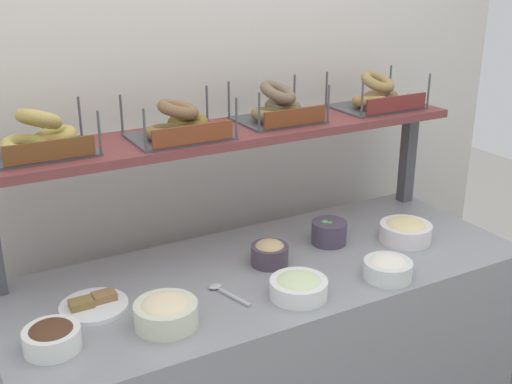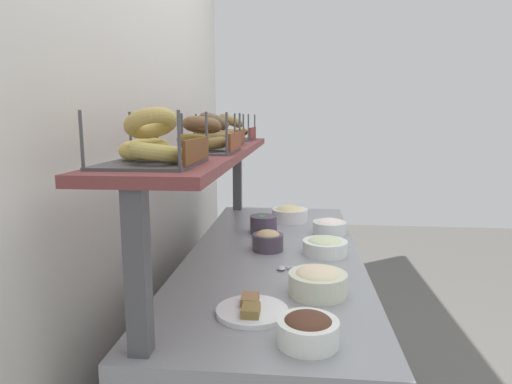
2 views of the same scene
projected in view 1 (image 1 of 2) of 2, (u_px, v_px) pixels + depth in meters
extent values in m
cube|color=silver|center=(200.00, 132.00, 2.49)|extent=(2.99, 0.06, 2.40)
cube|color=gray|center=(269.00, 372.00, 2.31)|extent=(1.79, 0.70, 0.85)
cube|color=#4C4C51|center=(408.00, 156.00, 2.69)|extent=(0.05, 0.05, 0.40)
cube|color=brown|center=(232.00, 132.00, 2.24)|extent=(1.75, 0.32, 0.03)
cylinder|color=white|center=(299.00, 288.00, 1.97)|extent=(0.18, 0.18, 0.06)
ellipsoid|color=beige|center=(299.00, 281.00, 1.97)|extent=(0.14, 0.14, 0.04)
cylinder|color=white|center=(405.00, 232.00, 2.36)|extent=(0.19, 0.19, 0.07)
ellipsoid|color=beige|center=(406.00, 225.00, 2.35)|extent=(0.15, 0.15, 0.05)
cylinder|color=#4A3E53|center=(329.00, 232.00, 2.34)|extent=(0.13, 0.13, 0.08)
sphere|color=#48B256|center=(325.00, 225.00, 2.33)|extent=(0.04, 0.04, 0.04)
sphere|color=#4EA14B|center=(330.00, 226.00, 2.32)|extent=(0.03, 0.03, 0.03)
sphere|color=green|center=(326.00, 224.00, 2.34)|extent=(0.03, 0.03, 0.03)
sphere|color=green|center=(331.00, 225.00, 2.33)|extent=(0.03, 0.03, 0.03)
cylinder|color=white|center=(52.00, 339.00, 1.71)|extent=(0.15, 0.15, 0.06)
ellipsoid|color=#513020|center=(51.00, 331.00, 1.70)|extent=(0.12, 0.12, 0.04)
cylinder|color=silver|center=(166.00, 314.00, 1.82)|extent=(0.19, 0.19, 0.07)
ellipsoid|color=beige|center=(166.00, 305.00, 1.81)|extent=(0.14, 0.14, 0.05)
cylinder|color=white|center=(388.00, 270.00, 2.09)|extent=(0.16, 0.16, 0.06)
ellipsoid|color=white|center=(388.00, 263.00, 2.08)|extent=(0.13, 0.13, 0.04)
cylinder|color=#493E4C|center=(270.00, 255.00, 2.18)|extent=(0.13, 0.13, 0.07)
ellipsoid|color=tan|center=(270.00, 247.00, 2.17)|extent=(0.10, 0.10, 0.05)
cylinder|color=white|center=(94.00, 306.00, 1.91)|extent=(0.21, 0.21, 0.01)
cube|color=olive|center=(81.00, 304.00, 1.89)|extent=(0.07, 0.05, 0.02)
cube|color=#966C44|center=(104.00, 296.00, 1.93)|extent=(0.07, 0.05, 0.02)
cube|color=#B7B7BC|center=(234.00, 297.00, 1.97)|extent=(0.05, 0.14, 0.01)
ellipsoid|color=#B7B7BC|center=(215.00, 286.00, 2.03)|extent=(0.04, 0.03, 0.01)
cube|color=#4C4C51|center=(43.00, 152.00, 1.95)|extent=(0.31, 0.24, 0.01)
cylinder|color=#4C4C51|center=(99.00, 134.00, 1.90)|extent=(0.01, 0.01, 0.14)
cylinder|color=#4C4C51|center=(80.00, 117.00, 2.09)|extent=(0.01, 0.01, 0.14)
cube|color=brown|center=(50.00, 151.00, 1.84)|extent=(0.26, 0.01, 0.06)
torus|color=tan|center=(25.00, 146.00, 1.89)|extent=(0.20, 0.20, 0.06)
torus|color=tan|center=(54.00, 136.00, 1.99)|extent=(0.17, 0.17, 0.06)
torus|color=tan|center=(39.00, 119.00, 1.92)|extent=(0.20, 0.20, 0.10)
cube|color=#4C4C51|center=(179.00, 136.00, 2.12)|extent=(0.33, 0.24, 0.01)
cylinder|color=#4C4C51|center=(145.00, 131.00, 1.93)|extent=(0.01, 0.01, 0.14)
cylinder|color=#4C4C51|center=(236.00, 119.00, 2.07)|extent=(0.01, 0.01, 0.14)
cylinder|color=#4C4C51|center=(121.00, 115.00, 2.12)|extent=(0.01, 0.01, 0.14)
cylinder|color=#4C4C51|center=(207.00, 105.00, 2.26)|extent=(0.01, 0.01, 0.14)
cube|color=brown|center=(193.00, 134.00, 2.01)|extent=(0.28, 0.01, 0.06)
torus|color=olive|center=(166.00, 132.00, 2.06)|extent=(0.16, 0.16, 0.05)
torus|color=brown|center=(188.00, 123.00, 2.16)|extent=(0.19, 0.19, 0.06)
torus|color=brown|center=(178.00, 109.00, 2.09)|extent=(0.17, 0.17, 0.07)
cube|color=#4C4C51|center=(278.00, 120.00, 2.33)|extent=(0.30, 0.24, 0.01)
cylinder|color=#4C4C51|center=(259.00, 113.00, 2.15)|extent=(0.01, 0.01, 0.14)
cylinder|color=#4C4C51|center=(328.00, 104.00, 2.28)|extent=(0.01, 0.01, 0.14)
cylinder|color=#4C4C51|center=(229.00, 100.00, 2.34)|extent=(0.01, 0.01, 0.14)
cylinder|color=#4C4C51|center=(294.00, 93.00, 2.47)|extent=(0.01, 0.01, 0.14)
cube|color=brown|center=(295.00, 117.00, 2.22)|extent=(0.25, 0.01, 0.06)
torus|color=olive|center=(270.00, 115.00, 2.27)|extent=(0.18, 0.18, 0.06)
torus|color=brown|center=(283.00, 107.00, 2.37)|extent=(0.14, 0.15, 0.06)
torus|color=#735F4A|center=(278.00, 92.00, 2.30)|extent=(0.20, 0.20, 0.09)
cube|color=#4C4C51|center=(376.00, 107.00, 2.53)|extent=(0.34, 0.24, 0.01)
cylinder|color=#4C4C51|center=(362.00, 100.00, 2.34)|extent=(0.01, 0.01, 0.14)
cylinder|color=#4C4C51|center=(429.00, 91.00, 2.49)|extent=(0.01, 0.01, 0.14)
cylinder|color=#4C4C51|center=(326.00, 89.00, 2.53)|extent=(0.01, 0.01, 0.14)
cylinder|color=#4C4C51|center=(390.00, 82.00, 2.68)|extent=(0.01, 0.01, 0.14)
cube|color=maroon|center=(397.00, 104.00, 2.42)|extent=(0.29, 0.01, 0.06)
torus|color=olive|center=(370.00, 101.00, 2.47)|extent=(0.18, 0.19, 0.06)
torus|color=#936B4E|center=(381.00, 96.00, 2.57)|extent=(0.20, 0.20, 0.05)
torus|color=#9A7C49|center=(378.00, 82.00, 2.50)|extent=(0.19, 0.19, 0.09)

